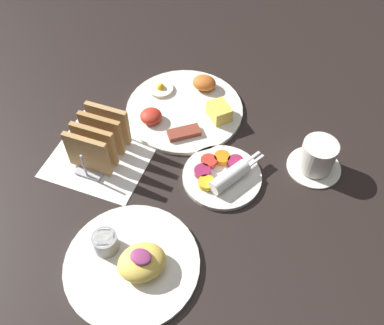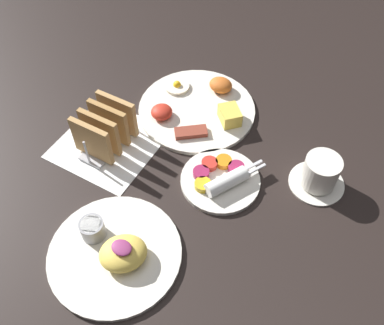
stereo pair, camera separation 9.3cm
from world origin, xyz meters
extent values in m
plane|color=black|center=(0.00, 0.00, 0.00)|extent=(3.00, 3.00, 0.00)
cube|color=white|center=(-0.16, 0.02, 0.00)|extent=(0.22, 0.22, 0.00)
cylinder|color=silver|center=(-0.03, 0.21, 0.01)|extent=(0.29, 0.29, 0.01)
cube|color=#E5C64C|center=(0.06, 0.22, 0.03)|extent=(0.07, 0.07, 0.04)
ellipsoid|color=#C66023|center=(-0.01, 0.30, 0.03)|extent=(0.06, 0.05, 0.03)
cylinder|color=#F4EACC|center=(-0.11, 0.25, 0.01)|extent=(0.06, 0.06, 0.01)
sphere|color=yellow|center=(-0.11, 0.25, 0.02)|extent=(0.02, 0.02, 0.02)
ellipsoid|color=red|center=(-0.09, 0.15, 0.02)|extent=(0.05, 0.05, 0.03)
cube|color=brown|center=(0.00, 0.13, 0.02)|extent=(0.08, 0.07, 0.01)
cylinder|color=silver|center=(0.12, 0.05, 0.01)|extent=(0.17, 0.17, 0.01)
cylinder|color=#99234C|center=(0.14, 0.09, 0.02)|extent=(0.04, 0.04, 0.01)
cylinder|color=orange|center=(0.11, 0.09, 0.02)|extent=(0.04, 0.04, 0.01)
cylinder|color=red|center=(0.08, 0.07, 0.02)|extent=(0.04, 0.04, 0.01)
cylinder|color=#99234C|center=(0.08, 0.04, 0.02)|extent=(0.04, 0.04, 0.01)
cylinder|color=gold|center=(0.10, 0.01, 0.02)|extent=(0.04, 0.04, 0.01)
cylinder|color=white|center=(0.14, 0.04, 0.03)|extent=(0.07, 0.10, 0.03)
cube|color=silver|center=(0.17, 0.10, 0.03)|extent=(0.03, 0.05, 0.00)
cube|color=silver|center=(0.18, 0.10, 0.03)|extent=(0.03, 0.05, 0.00)
cylinder|color=silver|center=(0.02, -0.21, 0.01)|extent=(0.26, 0.26, 0.01)
ellipsoid|color=#EAC651|center=(0.05, -0.21, 0.03)|extent=(0.12, 0.12, 0.04)
ellipsoid|color=#8C3366|center=(0.05, -0.21, 0.05)|extent=(0.04, 0.03, 0.01)
cylinder|color=#99999E|center=(-0.03, -0.19, 0.03)|extent=(0.05, 0.05, 0.04)
cylinder|color=white|center=(-0.03, -0.19, 0.05)|extent=(0.04, 0.04, 0.01)
cube|color=#B7B7BC|center=(-0.16, 0.02, 0.01)|extent=(0.06, 0.15, 0.01)
cube|color=tan|center=(-0.16, -0.03, 0.06)|extent=(0.10, 0.01, 0.10)
cube|color=#B1834B|center=(-0.16, 0.00, 0.06)|extent=(0.10, 0.01, 0.10)
cube|color=#AB7D45|center=(-0.16, 0.03, 0.06)|extent=(0.10, 0.01, 0.10)
cube|color=tan|center=(-0.16, 0.07, 0.06)|extent=(0.10, 0.01, 0.10)
cylinder|color=#B7B7BC|center=(-0.16, -0.05, 0.04)|extent=(0.01, 0.01, 0.07)
cylinder|color=#B7B7BC|center=(-0.16, 0.09, 0.04)|extent=(0.01, 0.01, 0.07)
cylinder|color=silver|center=(0.30, 0.15, 0.00)|extent=(0.12, 0.12, 0.01)
cylinder|color=silver|center=(0.30, 0.15, 0.04)|extent=(0.08, 0.08, 0.07)
cylinder|color=#381E0F|center=(0.30, 0.15, 0.07)|extent=(0.06, 0.06, 0.01)
camera|label=1|loc=(0.25, -0.49, 0.76)|focal=40.00mm
camera|label=2|loc=(0.34, -0.46, 0.76)|focal=40.00mm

